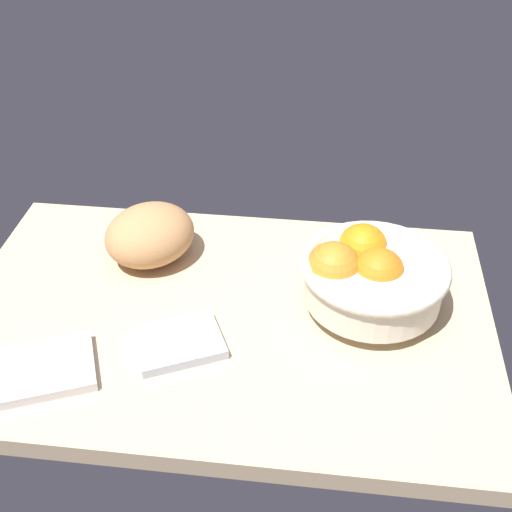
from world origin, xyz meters
The scene contains 5 objects.
ground_plane centered at (0.00, 0.00, -1.50)cm, with size 80.24×52.34×3.00cm, color #CFB48B.
fruit_bowl centered at (-21.04, -4.59, 5.84)cm, with size 21.88×21.88×10.98cm.
bread_loaf centered at (13.91, -12.25, 4.66)cm, with size 15.02×13.14×9.31cm, color tan.
napkin_folded centered at (5.10, 7.76, 0.77)cm, with size 12.05×9.08×1.54cm, color #B1BBCC.
napkin_spare centered at (23.18, 15.39, 0.76)cm, with size 15.71×10.32×1.52cm, color silver.
Camera 1 is at (-13.72, 73.33, 67.26)cm, focal length 46.73 mm.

